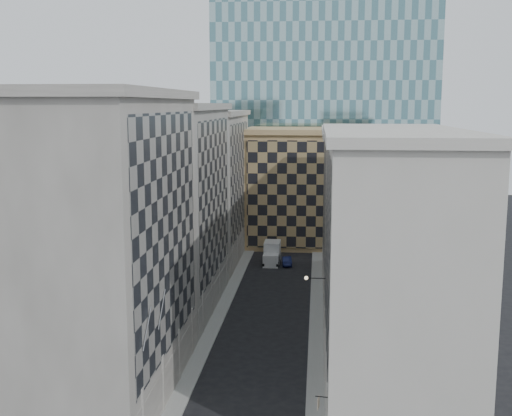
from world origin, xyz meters
The scene contains 14 objects.
sidewalk_west centered at (-5.25, 30.00, 0.07)m, with size 1.50×100.00×0.15m, color gray.
sidewalk_east centered at (5.25, 30.00, 0.07)m, with size 1.50×100.00×0.15m, color gray.
bldg_left_a centered at (-10.88, 11.00, 11.82)m, with size 10.80×22.80×23.70m.
bldg_left_b centered at (-10.88, 33.00, 11.32)m, with size 10.80×22.80×22.70m.
bldg_left_c centered at (-10.88, 55.00, 10.83)m, with size 10.80×22.80×21.70m.
bldg_right_a centered at (10.88, 15.00, 10.32)m, with size 10.80×26.80×20.70m.
bldg_right_b centered at (10.89, 42.00, 9.85)m, with size 10.80×28.80×19.70m.
tan_block centered at (2.00, 67.90, 9.44)m, with size 16.80×14.80×18.80m.
church_tower centered at (0.00, 82.00, 26.95)m, with size 7.20×7.20×51.50m.
flagpoles_left centered at (-5.90, 6.00, 8.00)m, with size 0.10×6.33×2.33m.
bracket_lamp centered at (4.38, 24.00, 6.20)m, with size 1.98×0.36×0.36m.
box_truck centered at (-1.23, 54.04, 1.32)m, with size 2.27×5.54×3.03m.
dark_car centered at (0.95, 52.98, 0.62)m, with size 1.31×3.74×1.23m, color #11173E.
shop_sign centered at (5.42, 3.00, 3.84)m, with size 0.82×0.72×0.80m.
Camera 1 is at (5.13, -35.50, 22.58)m, focal length 45.00 mm.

